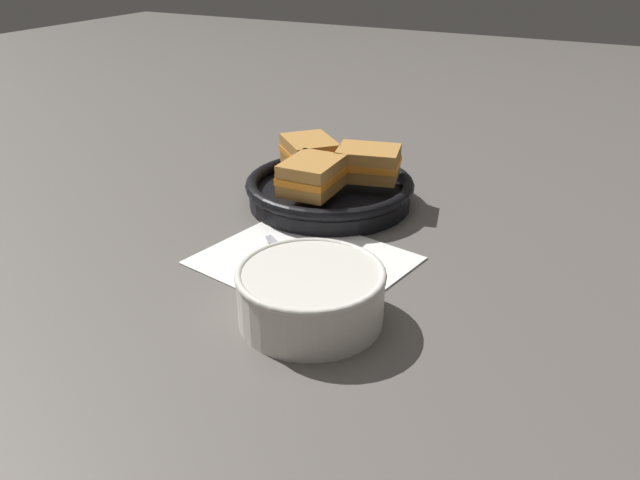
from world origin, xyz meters
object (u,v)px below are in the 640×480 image
(skillet, at_px, (330,191))
(sandwich_near_left, at_px, (312,176))
(sandwich_far_left, at_px, (309,153))
(sandwich_near_right, at_px, (368,163))
(spoon, at_px, (302,269))
(soup_bowl, at_px, (311,292))

(skillet, relative_size, sandwich_near_left, 2.69)
(skillet, relative_size, sandwich_far_left, 2.18)
(skillet, height_order, sandwich_near_left, sandwich_near_left)
(sandwich_near_right, bearing_deg, skillet, -149.64)
(sandwich_far_left, bearing_deg, skillet, -29.64)
(spoon, relative_size, skillet, 0.50)
(soup_bowl, distance_m, sandwich_far_left, 0.37)
(spoon, bearing_deg, sandwich_near_left, 148.54)
(soup_bowl, bearing_deg, sandwich_near_right, 103.08)
(skillet, height_order, sandwich_near_right, sandwich_near_right)
(soup_bowl, height_order, sandwich_far_left, sandwich_far_left)
(sandwich_near_left, bearing_deg, sandwich_near_right, 60.36)
(soup_bowl, xyz_separation_m, sandwich_far_left, (-0.17, 0.32, 0.03))
(skillet, relative_size, sandwich_near_right, 2.38)
(sandwich_near_right, xyz_separation_m, sandwich_far_left, (-0.10, -0.00, 0.00))
(soup_bowl, height_order, spoon, soup_bowl)
(spoon, height_order, sandwich_far_left, sandwich_far_left)
(soup_bowl, distance_m, spoon, 0.10)
(sandwich_near_left, height_order, sandwich_far_left, same)
(sandwich_near_right, bearing_deg, spoon, -85.34)
(spoon, relative_size, sandwich_near_right, 1.19)
(spoon, height_order, sandwich_near_left, sandwich_near_left)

